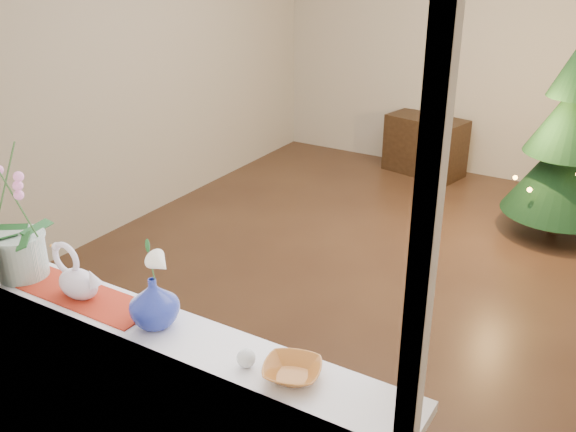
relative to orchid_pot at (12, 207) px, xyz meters
The scene contains 15 objects.
ground 2.78m from the orchid_pot, 73.59° to the left, with size 5.00×5.00×0.00m, color #382216.
wall_back 4.93m from the orchid_pot, 81.82° to the left, with size 4.50×0.10×2.70m, color beige.
wall_front 0.72m from the orchid_pot, ahead, with size 4.50×0.10×2.70m, color beige.
wall_left 2.84m from the orchid_pot, 123.05° to the left, with size 0.10×5.00×2.70m, color beige.
windowsill 0.78m from the orchid_pot, ahead, with size 2.20×0.26×0.04m, color white.
window_frame 0.84m from the orchid_pot, ahead, with size 2.22×0.06×1.60m, color white, non-canonical shape.
runner 0.46m from the orchid_pot, ahead, with size 0.70×0.20×0.01m, color maroon.
orchid_pot is the anchor object (origin of this frame).
swan 0.40m from the orchid_pot, ahead, with size 0.26×0.12×0.22m, color silver, non-canonical shape.
blue_vase 0.77m from the orchid_pot, ahead, with size 0.22×0.22×0.23m, color navy.
lily 0.74m from the orchid_pot, ahead, with size 0.13×0.07×0.17m, color white, non-canonical shape.
paperweight 1.21m from the orchid_pot, ahead, with size 0.07×0.07×0.07m, color silver.
amber_dish 1.38m from the orchid_pot, ahead, with size 0.17×0.17×0.04m, color #A86125.
xmas_tree 4.14m from the orchid_pot, 66.94° to the left, with size 0.90×0.90×1.64m, color black, non-canonical shape.
side_table 4.73m from the orchid_pot, 87.89° to the left, with size 0.78×0.39×0.59m, color black.
Camera 1 is at (1.53, -3.87, 2.27)m, focal length 40.00 mm.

